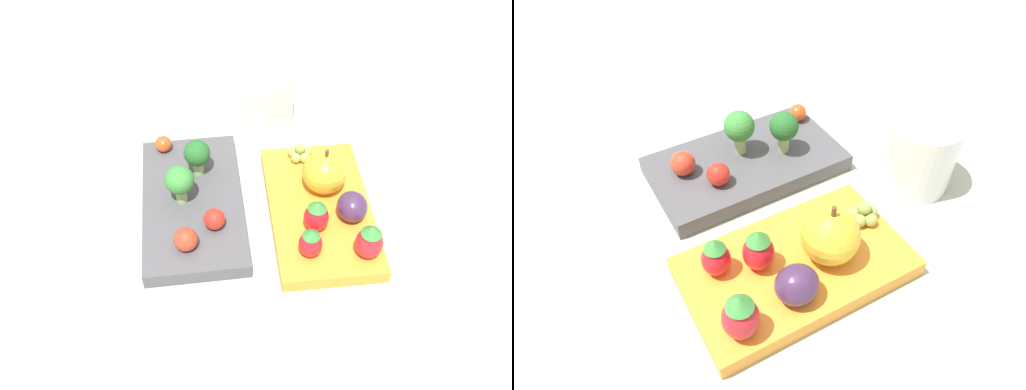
% 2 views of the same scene
% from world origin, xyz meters
% --- Properties ---
extents(ground_plane, '(4.00, 4.00, 0.00)m').
position_xyz_m(ground_plane, '(0.00, 0.00, 0.00)').
color(ground_plane, '#ADB7A3').
extents(bento_box_savoury, '(0.22, 0.14, 0.02)m').
position_xyz_m(bento_box_savoury, '(0.01, 0.08, 0.01)').
color(bento_box_savoury, '#4C4C51').
rests_on(bento_box_savoury, ground_plane).
extents(bento_box_fruit, '(0.21, 0.14, 0.02)m').
position_xyz_m(bento_box_fruit, '(0.00, -0.08, 0.01)').
color(bento_box_fruit, orange).
rests_on(bento_box_fruit, ground_plane).
extents(broccoli_floret_0, '(0.03, 0.03, 0.05)m').
position_xyz_m(broccoli_floret_0, '(0.01, 0.09, 0.05)').
color(broccoli_floret_0, '#93B770').
rests_on(broccoli_floret_0, bento_box_savoury).
extents(broccoli_floret_1, '(0.03, 0.03, 0.05)m').
position_xyz_m(broccoli_floret_1, '(0.06, 0.07, 0.05)').
color(broccoli_floret_1, '#93B770').
rests_on(broccoli_floret_1, bento_box_savoury).
extents(cherry_tomato_0, '(0.03, 0.03, 0.03)m').
position_xyz_m(cherry_tomato_0, '(-0.06, 0.08, 0.03)').
color(cherry_tomato_0, red).
rests_on(cherry_tomato_0, bento_box_savoury).
extents(cherry_tomato_1, '(0.02, 0.02, 0.02)m').
position_xyz_m(cherry_tomato_1, '(-0.03, 0.05, 0.03)').
color(cherry_tomato_1, red).
rests_on(cherry_tomato_1, bento_box_savoury).
extents(cherry_tomato_2, '(0.02, 0.02, 0.02)m').
position_xyz_m(cherry_tomato_2, '(0.10, 0.12, 0.03)').
color(cherry_tomato_2, '#DB4C1E').
rests_on(cherry_tomato_2, bento_box_savoury).
extents(apple, '(0.05, 0.05, 0.06)m').
position_xyz_m(apple, '(0.03, -0.08, 0.05)').
color(apple, gold).
rests_on(apple, bento_box_fruit).
extents(strawberry_0, '(0.03, 0.03, 0.04)m').
position_xyz_m(strawberry_0, '(-0.03, -0.07, 0.04)').
color(strawberry_0, red).
rests_on(strawberry_0, bento_box_fruit).
extents(strawberry_1, '(0.03, 0.03, 0.04)m').
position_xyz_m(strawberry_1, '(-0.07, -0.06, 0.04)').
color(strawberry_1, red).
rests_on(strawberry_1, bento_box_fruit).
extents(strawberry_2, '(0.03, 0.03, 0.05)m').
position_xyz_m(strawberry_2, '(-0.07, -0.12, 0.04)').
color(strawberry_2, red).
rests_on(strawberry_2, bento_box_fruit).
extents(plum, '(0.04, 0.04, 0.03)m').
position_xyz_m(plum, '(-0.02, -0.11, 0.04)').
color(plum, '#42284C').
rests_on(plum, bento_box_fruit).
extents(grape_cluster, '(0.03, 0.03, 0.02)m').
position_xyz_m(grape_cluster, '(0.08, -0.06, 0.03)').
color(grape_cluster, '#8EA84C').
rests_on(grape_cluster, bento_box_fruit).
extents(drinking_cup, '(0.08, 0.08, 0.08)m').
position_xyz_m(drinking_cup, '(0.18, -0.02, 0.04)').
color(drinking_cup, silver).
rests_on(drinking_cup, ground_plane).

